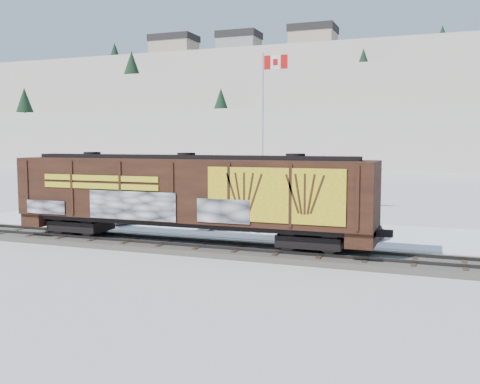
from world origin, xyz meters
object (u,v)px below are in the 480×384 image
at_px(car_silver, 105,211).
at_px(car_white, 234,216).
at_px(flagpole, 264,156).
at_px(car_dark, 336,224).
at_px(hopper_railcar, 187,193).

xyz_separation_m(car_silver, car_white, (9.05, 0.32, 0.05)).
distance_m(flagpole, car_dark, 10.92).
height_order(flagpole, car_dark, flagpole).
height_order(flagpole, car_silver, flagpole).
distance_m(car_silver, car_white, 9.06).
bearing_deg(hopper_railcar, flagpole, 91.40).
bearing_deg(hopper_railcar, car_dark, 41.45).
xyz_separation_m(hopper_railcar, car_dark, (6.48, 5.72, -2.05)).
bearing_deg(flagpole, car_silver, -138.14).
xyz_separation_m(flagpole, car_white, (0.49, -7.35, -3.52)).
bearing_deg(car_silver, hopper_railcar, -106.43).
bearing_deg(flagpole, hopper_railcar, -88.60).
bearing_deg(car_silver, car_dark, -73.58).
height_order(hopper_railcar, flagpole, flagpole).
xyz_separation_m(hopper_railcar, car_white, (0.16, 6.13, -1.99)).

